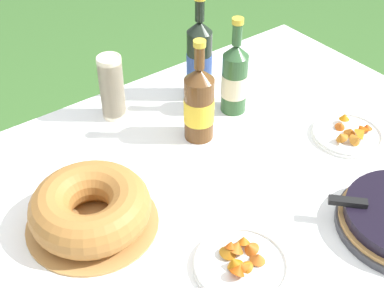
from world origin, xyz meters
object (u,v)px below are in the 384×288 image
cider_bottle_green (235,78)px  snack_plate_left (349,134)px  snack_plate_near (241,262)px  cup_stack (112,88)px  bundt_cake (90,208)px  cider_bottle_amber (199,104)px  juice_bottle_red (199,60)px

cider_bottle_green → snack_plate_left: (0.18, -0.31, -0.10)m
snack_plate_near → snack_plate_left: bearing=16.5°
cup_stack → snack_plate_near: (-0.07, -0.66, -0.09)m
bundt_cake → snack_plate_near: size_ratio=1.47×
cider_bottle_amber → snack_plate_near: 0.49m
snack_plate_near → cup_stack: bearing=84.0°
cup_stack → juice_bottle_red: 0.28m
bundt_cake → snack_plate_left: bearing=-10.8°
bundt_cake → cider_bottle_green: cider_bottle_green is taller
bundt_cake → cider_bottle_green: (0.58, 0.16, 0.06)m
bundt_cake → cider_bottle_amber: cider_bottle_amber is taller
bundt_cake → cider_bottle_amber: bearing=16.3°
juice_bottle_red → snack_plate_near: 0.70m
cup_stack → snack_plate_near: 0.67m
cup_stack → snack_plate_left: bearing=-45.9°
cup_stack → snack_plate_left: size_ratio=0.98×
snack_plate_near → cider_bottle_amber: bearing=63.7°
cider_bottle_amber → juice_bottle_red: juice_bottle_red is taller
cider_bottle_amber → snack_plate_near: bearing=-116.3°
snack_plate_near → snack_plate_left: 0.58m
cup_stack → cider_bottle_amber: (0.14, -0.23, 0.01)m
cider_bottle_amber → snack_plate_left: (0.34, -0.27, -0.10)m
cider_bottle_green → cider_bottle_amber: 0.17m
snack_plate_near → snack_plate_left: (0.55, 0.16, 0.00)m
cider_bottle_amber → snack_plate_left: bearing=-37.8°
cider_bottle_green → juice_bottle_red: 0.13m
bundt_cake → snack_plate_near: bearing=-56.9°
juice_bottle_red → snack_plate_left: size_ratio=1.65×
cup_stack → cider_bottle_green: cider_bottle_green is taller
cider_bottle_amber → juice_bottle_red: size_ratio=0.91×
cup_stack → juice_bottle_red: size_ratio=0.60×
snack_plate_left → juice_bottle_red: bearing=115.7°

